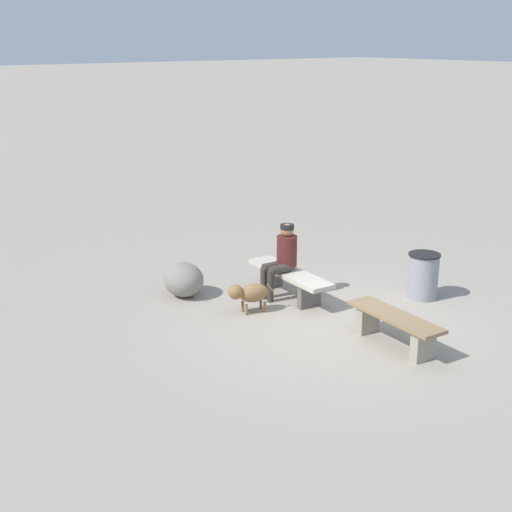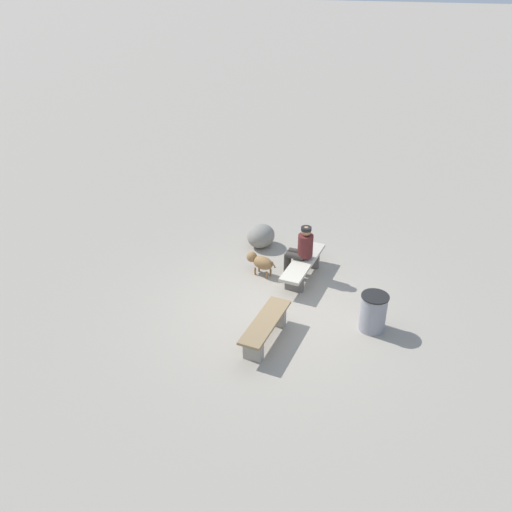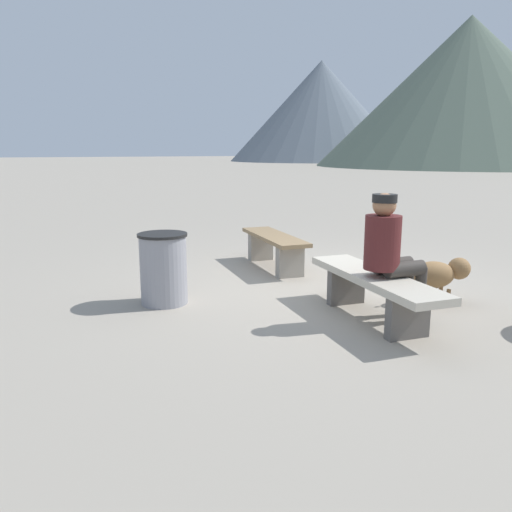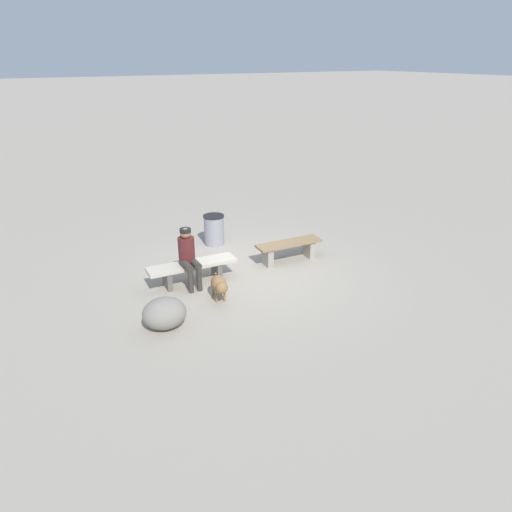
# 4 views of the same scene
# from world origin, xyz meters

# --- Properties ---
(ground) EXTENTS (210.00, 210.00, 0.06)m
(ground) POSITION_xyz_m (0.00, 0.00, -0.03)
(ground) COLOR #9E9384
(bench_left) EXTENTS (1.62, 0.53, 0.47)m
(bench_left) POSITION_xyz_m (-1.10, -0.14, 0.31)
(bench_left) COLOR gray
(bench_left) RESTS_ON ground
(bench_right) EXTENTS (1.91, 0.58, 0.46)m
(bench_right) POSITION_xyz_m (1.31, -0.20, 0.34)
(bench_right) COLOR #605B56
(bench_right) RESTS_ON ground
(seated_person) EXTENTS (0.35, 0.63, 1.26)m
(seated_person) POSITION_xyz_m (1.41, -0.12, 0.73)
(seated_person) COLOR #511E1E
(seated_person) RESTS_ON ground
(dog) EXTENTS (0.41, 0.76, 0.50)m
(dog) POSITION_xyz_m (1.15, 0.76, 0.33)
(dog) COLOR olive
(dog) RESTS_ON ground
(trash_bin) EXTENTS (0.53, 0.53, 0.77)m
(trash_bin) POSITION_xyz_m (-0.04, -1.97, 0.39)
(trash_bin) COLOR gray
(trash_bin) RESTS_ON ground
(distant_peak_0) EXTENTS (24.16, 24.16, 13.01)m
(distant_peak_0) POSITION_xyz_m (-56.22, 32.97, 6.50)
(distant_peak_0) COLOR slate
(distant_peak_0) RESTS_ON ground
(distant_peak_3) EXTENTS (27.86, 27.86, 13.70)m
(distant_peak_3) POSITION_xyz_m (-33.08, 35.15, 6.85)
(distant_peak_3) COLOR #566656
(distant_peak_3) RESTS_ON ground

